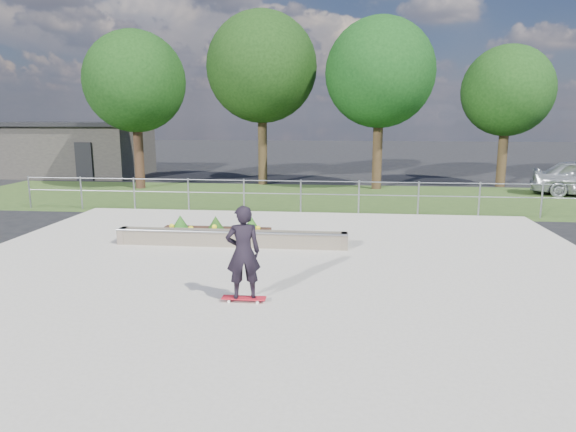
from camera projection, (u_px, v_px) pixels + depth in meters
The scene contains 12 objects.
ground at pixel (271, 282), 10.58m from camera, with size 120.00×120.00×0.00m, color black.
grass_verge at pixel (308, 198), 21.31m from camera, with size 30.00×8.00×0.02m, color #2E461C.
concrete_slab at pixel (271, 281), 10.57m from camera, with size 15.00×15.00×0.06m, color #AEA79A.
fence at pixel (301, 192), 17.75m from camera, with size 20.06×0.06×1.20m.
building at pixel (72, 148), 29.31m from camera, with size 8.40×5.40×3.00m.
tree_far_left at pixel (135, 82), 23.16m from camera, with size 4.55×4.55×7.15m.
tree_mid_left at pixel (262, 68), 24.39m from camera, with size 5.25×5.25×8.25m.
tree_mid_right at pixel (380, 73), 22.91m from camera, with size 4.90×4.90×7.70m.
tree_far_right at pixel (507, 91), 23.89m from camera, with size 4.20×4.20×6.60m.
grind_ledge at pixel (231, 238), 13.24m from camera, with size 6.00×0.44×0.43m.
planter_bed at pixel (214, 233), 13.93m from camera, with size 3.00×1.20×0.61m.
skateboarder at pixel (243, 253), 9.12m from camera, with size 0.80×0.56×1.77m.
Camera 1 is at (1.43, -10.02, 3.38)m, focal length 32.00 mm.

